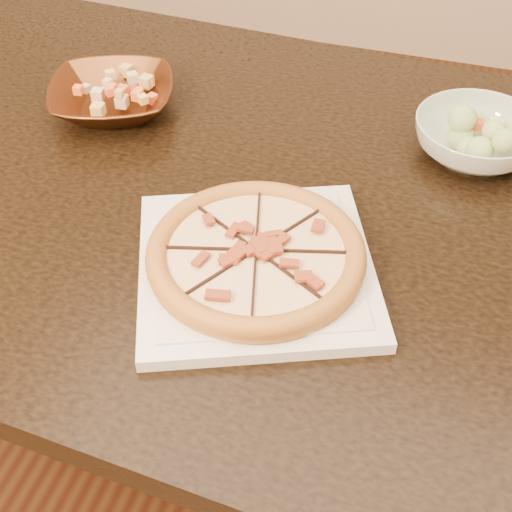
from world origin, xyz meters
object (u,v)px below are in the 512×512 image
Objects in this scene: plate at (256,267)px; pizza at (256,254)px; dining_table at (218,224)px; salad_bowl at (476,138)px; bronze_bowl at (113,97)px.

pizza reaches higher than plate.
dining_table is 5.48× the size of pizza.
plate reaches higher than dining_table.
salad_bowl is (0.25, 0.36, -0.00)m from pizza.
plate is 0.44m from salad_bowl.
dining_table is at bearing 124.29° from plate.
plate is at bearing -24.85° from pizza.
bronze_bowl is (-0.23, 0.13, 0.12)m from dining_table.
salad_bowl reaches higher than bronze_bowl.
plate is (0.12, -0.18, 0.10)m from dining_table.
plate is at bearing -124.77° from salad_bowl.
dining_table is 3.93× the size of plate.
bronze_bowl is at bearing 139.11° from plate.
bronze_bowl is 0.61m from salad_bowl.
dining_table is at bearing 124.28° from pizza.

